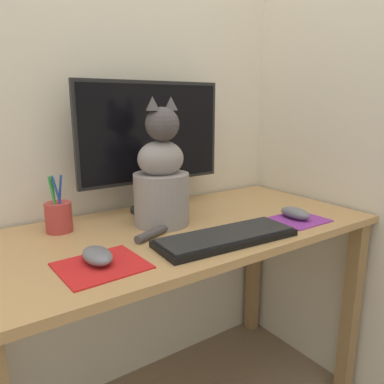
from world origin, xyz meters
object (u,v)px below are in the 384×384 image
at_px(computer_mouse_left, 97,256).
at_px(pen_cup, 59,216).
at_px(keyboard, 226,237).
at_px(computer_mouse_right, 295,213).
at_px(cat, 161,179).
at_px(monitor, 152,139).

distance_m(computer_mouse_left, pen_cup, 0.30).
bearing_deg(computer_mouse_left, keyboard, -9.28).
height_order(computer_mouse_right, cat, cat).
height_order(monitor, computer_mouse_left, monitor).
bearing_deg(monitor, computer_mouse_right, -46.93).
xyz_separation_m(computer_mouse_left, pen_cup, (-0.01, 0.30, 0.03)).
height_order(computer_mouse_left, cat, cat).
distance_m(monitor, cat, 0.20).
height_order(keyboard, pen_cup, pen_cup).
relative_size(keyboard, cat, 1.05).
xyz_separation_m(monitor, keyboard, (0.02, -0.39, -0.25)).
xyz_separation_m(keyboard, computer_mouse_right, (0.32, 0.02, 0.01)).
distance_m(monitor, pen_cup, 0.41).
height_order(computer_mouse_right, pen_cup, pen_cup).
bearing_deg(keyboard, computer_mouse_right, 7.91).
relative_size(monitor, keyboard, 1.28).
relative_size(keyboard, computer_mouse_left, 3.81).
xyz_separation_m(monitor, computer_mouse_right, (0.34, -0.37, -0.24)).
xyz_separation_m(keyboard, cat, (-0.07, 0.24, 0.14)).
height_order(computer_mouse_left, pen_cup, pen_cup).
xyz_separation_m(cat, pen_cup, (-0.30, 0.12, -0.10)).
distance_m(monitor, keyboard, 0.46).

